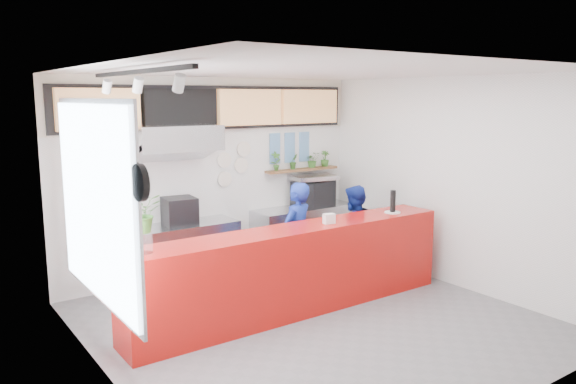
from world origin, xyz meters
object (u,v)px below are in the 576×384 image
staff_center (296,238)px  service_counter (295,270)px  pepper_mill (393,201)px  espresso_machine (313,193)px  panini_oven (180,211)px  staff_right (354,233)px

staff_center → service_counter: bearing=33.3°
service_counter → pepper_mill: (1.65, -0.06, 0.72)m
espresso_machine → panini_oven: bearing=162.9°
pepper_mill → staff_right: bearing=103.2°
espresso_machine → pepper_mill: 1.87m
staff_right → staff_center: bearing=-36.5°
espresso_machine → staff_center: bearing=-152.8°
espresso_machine → staff_center: (-1.22, -1.19, -0.34)m
panini_oven → pepper_mill: 3.03m
panini_oven → staff_center: (1.21, -1.19, -0.32)m
service_counter → pepper_mill: 1.80m
staff_right → panini_oven: bearing=-63.1°
staff_center → panini_oven: bearing=-63.9°
staff_center → pepper_mill: 1.44m
panini_oven → espresso_machine: size_ratio=0.66×
service_counter → panini_oven: size_ratio=10.30×
espresso_machine → pepper_mill: size_ratio=2.17×
service_counter → panini_oven: (-0.74, 1.80, 0.55)m
pepper_mill → panini_oven: bearing=142.0°
espresso_machine → staff_right: size_ratio=0.47×
panini_oven → staff_right: size_ratio=0.31×
staff_center → pepper_mill: staff_center is taller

